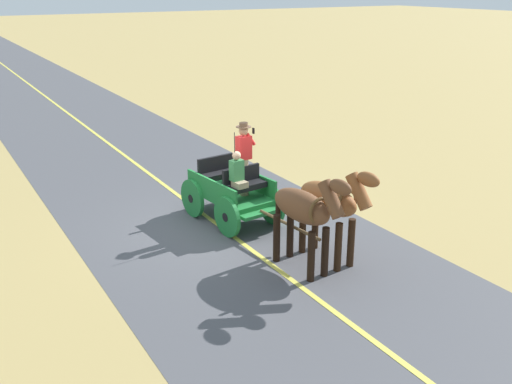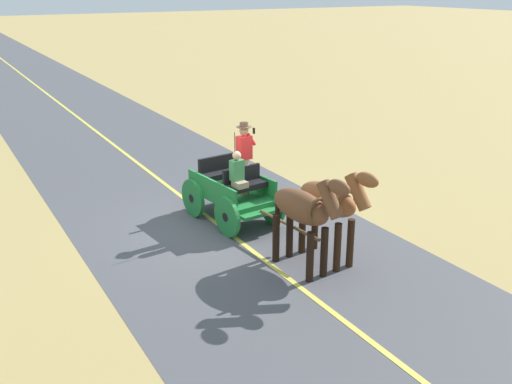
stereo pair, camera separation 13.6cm
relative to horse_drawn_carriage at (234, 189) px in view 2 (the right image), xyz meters
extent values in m
plane|color=tan|center=(0.47, 0.14, -0.82)|extent=(200.00, 200.00, 0.00)
cube|color=#4C4C51|center=(0.47, 0.14, -0.81)|extent=(6.66, 160.00, 0.01)
cube|color=#DBCC4C|center=(0.47, 0.14, -0.81)|extent=(0.12, 160.00, 0.00)
cube|color=#1E7233|center=(0.01, -0.08, -0.16)|extent=(1.44, 2.32, 0.12)
cube|color=#1E7233|center=(-0.55, -0.15, 0.12)|extent=(0.29, 2.08, 0.44)
cube|color=#1E7233|center=(0.58, -0.02, 0.12)|extent=(0.29, 2.08, 0.44)
cube|color=#1E7233|center=(-0.12, 1.13, -0.26)|extent=(1.10, 0.36, 0.08)
cube|color=#1E7233|center=(0.15, -1.28, -0.34)|extent=(0.74, 0.28, 0.06)
cube|color=black|center=(-0.06, 0.52, 0.22)|extent=(1.05, 0.47, 0.14)
cube|color=black|center=(-0.03, 0.34, 0.44)|extent=(1.02, 0.19, 0.44)
cube|color=black|center=(0.07, -0.57, 0.22)|extent=(1.05, 0.47, 0.14)
cube|color=black|center=(0.09, -0.75, 0.44)|extent=(1.02, 0.19, 0.44)
cylinder|color=#1E7233|center=(-0.72, 0.61, -0.34)|extent=(0.21, 0.97, 0.96)
cylinder|color=black|center=(-0.72, 0.61, -0.34)|extent=(0.14, 0.22, 0.21)
cylinder|color=#1E7233|center=(0.57, 0.75, -0.34)|extent=(0.21, 0.97, 0.96)
cylinder|color=black|center=(0.57, 0.75, -0.34)|extent=(0.14, 0.22, 0.21)
cylinder|color=#1E7233|center=(-0.55, -0.92, -0.34)|extent=(0.21, 0.97, 0.96)
cylinder|color=black|center=(-0.55, -0.92, -0.34)|extent=(0.14, 0.22, 0.21)
cylinder|color=#1E7233|center=(0.74, -0.78, -0.34)|extent=(0.21, 0.97, 0.96)
cylinder|color=black|center=(0.74, -0.78, -0.34)|extent=(0.14, 0.22, 0.21)
cylinder|color=brown|center=(-0.23, 2.10, -0.21)|extent=(0.29, 2.00, 0.07)
cylinder|color=black|center=(0.24, 0.55, 0.92)|extent=(0.02, 0.02, 1.30)
cylinder|color=#998466|center=(-0.17, 0.23, 0.35)|extent=(0.22, 0.22, 0.90)
cube|color=red|center=(-0.17, 0.23, 1.08)|extent=(0.36, 0.26, 0.56)
sphere|color=#9E7051|center=(-0.17, 0.23, 1.48)|extent=(0.22, 0.22, 0.22)
cylinder|color=#473323|center=(-0.17, 0.23, 1.58)|extent=(0.36, 0.36, 0.01)
cylinder|color=#473323|center=(-0.17, 0.23, 1.63)|extent=(0.20, 0.20, 0.10)
cylinder|color=red|center=(-0.36, 0.25, 1.26)|extent=(0.27, 0.11, 0.32)
cube|color=black|center=(-0.42, 0.26, 1.46)|extent=(0.03, 0.07, 0.14)
cube|color=#998466|center=(0.18, 0.67, 0.36)|extent=(0.31, 0.35, 0.14)
cube|color=#387F47|center=(0.19, 0.55, 0.67)|extent=(0.32, 0.23, 0.48)
sphere|color=tan|center=(0.19, 0.55, 1.02)|extent=(0.20, 0.20, 0.20)
ellipsoid|color=brown|center=(-0.68, 2.86, 0.55)|extent=(0.73, 1.61, 0.64)
cylinder|color=black|center=(-0.92, 3.38, -0.29)|extent=(0.15, 0.15, 1.05)
cylinder|color=black|center=(-0.56, 3.42, -0.29)|extent=(0.15, 0.15, 1.05)
cylinder|color=black|center=(-0.80, 2.30, -0.29)|extent=(0.15, 0.15, 1.05)
cylinder|color=black|center=(-0.44, 2.34, -0.29)|extent=(0.15, 0.15, 1.05)
cylinder|color=brown|center=(-0.77, 3.70, 0.95)|extent=(0.33, 0.67, 0.73)
ellipsoid|color=brown|center=(-0.80, 3.91, 1.26)|extent=(0.28, 0.56, 0.28)
cube|color=black|center=(-0.77, 3.68, 0.99)|extent=(0.12, 0.51, 0.56)
cylinder|color=black|center=(-0.60, 2.12, 0.25)|extent=(0.11, 0.11, 0.70)
torus|color=brown|center=(-0.74, 3.40, 0.63)|extent=(0.55, 0.13, 0.55)
ellipsoid|color=brown|center=(0.04, 2.94, 0.55)|extent=(0.71, 1.61, 0.64)
cylinder|color=black|center=(-0.20, 3.46, -0.29)|extent=(0.15, 0.15, 1.05)
cylinder|color=black|center=(0.16, 3.50, -0.29)|extent=(0.15, 0.15, 1.05)
cylinder|color=black|center=(-0.09, 2.38, -0.29)|extent=(0.15, 0.15, 1.05)
cylinder|color=black|center=(0.27, 2.41, -0.29)|extent=(0.15, 0.15, 1.05)
cylinder|color=brown|center=(-0.05, 3.78, 0.95)|extent=(0.32, 0.67, 0.73)
ellipsoid|color=brown|center=(-0.07, 4.00, 1.26)|extent=(0.27, 0.56, 0.28)
cube|color=black|center=(-0.05, 3.76, 0.99)|extent=(0.11, 0.51, 0.56)
cylinder|color=black|center=(0.11, 2.20, 0.25)|extent=(0.11, 0.11, 0.70)
torus|color=brown|center=(-0.02, 3.48, 0.63)|extent=(0.55, 0.12, 0.55)
camera|label=1|loc=(6.32, 11.87, 4.77)|focal=41.23mm
camera|label=2|loc=(6.20, 11.94, 4.77)|focal=41.23mm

